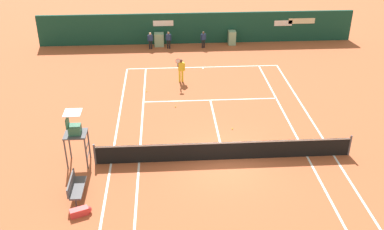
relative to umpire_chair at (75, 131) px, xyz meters
name	(u,v)px	position (x,y,z in m)	size (l,w,h in m)	color
ground_plane	(222,153)	(6.79, 0.42, -1.71)	(80.00, 80.00, 0.01)	#B25633
tennis_net	(224,150)	(6.79, -0.15, -1.20)	(12.10, 0.10, 1.07)	#4C4C51
sponsor_back_wall	(197,29)	(6.77, 16.81, -0.53)	(25.00, 1.02, 2.45)	#144233
umpire_chair	(75,131)	(0.00, 0.00, 0.00)	(1.00, 1.00, 2.67)	#47474C
player_bench	(75,186)	(0.29, -2.49, -1.20)	(0.54, 1.56, 0.88)	#38383D
equipment_bag	(81,211)	(0.68, -3.68, -1.55)	(0.86, 0.54, 0.32)	#DB3838
player_on_baseline	(181,69)	(5.15, 9.07, -0.78)	(0.62, 0.66, 1.81)	yellow
ball_kid_left_post	(169,39)	(4.47, 15.60, -0.93)	(0.45, 0.22, 1.35)	black
ball_kid_right_post	(203,38)	(7.17, 15.60, -0.95)	(0.44, 0.22, 1.32)	black
ball_kid_centre_post	(150,39)	(3.06, 15.60, -0.94)	(0.44, 0.22, 1.33)	black
tennis_ball_near_service_line	(147,91)	(2.95, 7.66, -1.68)	(0.07, 0.07, 0.07)	#CCE033
tennis_ball_mid_court	(176,107)	(4.67, 5.43, -1.68)	(0.07, 0.07, 0.07)	#CCE033
tennis_ball_by_sideline	(232,129)	(7.59, 2.66, -1.68)	(0.07, 0.07, 0.07)	#CCE033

